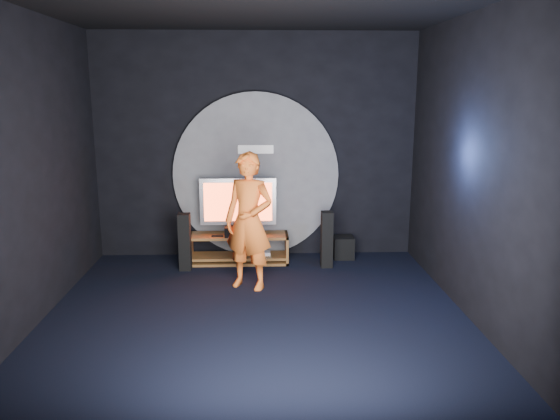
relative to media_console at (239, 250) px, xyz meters
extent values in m
plane|color=black|center=(0.27, -2.05, -0.19)|extent=(5.00, 5.00, 0.00)
cube|color=black|center=(0.27, 0.45, 1.56)|extent=(5.00, 0.04, 3.50)
cube|color=black|center=(0.27, -4.55, 1.56)|extent=(5.00, 0.04, 3.50)
cube|color=black|center=(-2.23, -2.05, 1.56)|extent=(0.04, 5.00, 3.50)
cube|color=black|center=(2.77, -2.05, 1.56)|extent=(0.04, 5.00, 3.50)
cube|color=black|center=(0.27, -2.05, 3.31)|extent=(5.00, 5.00, 0.01)
cylinder|color=#515156|center=(0.27, 0.39, 1.11)|extent=(2.60, 0.08, 2.60)
cube|color=white|center=(0.27, 0.34, 1.53)|extent=(0.55, 0.03, 0.13)
cube|color=brown|center=(-0.01, 0.00, 0.24)|extent=(1.53, 0.45, 0.04)
cube|color=brown|center=(-0.01, 0.00, -0.09)|extent=(1.48, 0.42, 0.04)
cube|color=brown|center=(-0.75, 0.00, 0.03)|extent=(0.04, 0.45, 0.45)
cube|color=brown|center=(0.74, 0.00, 0.03)|extent=(0.04, 0.45, 0.45)
cube|color=brown|center=(-0.01, 0.00, 0.07)|extent=(0.03, 0.40, 0.29)
cube|color=brown|center=(-0.01, 0.00, -0.17)|extent=(1.53, 0.45, 0.04)
cube|color=silver|center=(0.37, 0.00, -0.05)|extent=(0.22, 0.16, 0.05)
cube|color=#B4B4BB|center=(-0.01, 0.07, 0.28)|extent=(0.36, 0.22, 0.04)
cylinder|color=#B4B4BB|center=(-0.01, 0.07, 0.35)|extent=(0.07, 0.07, 0.10)
cube|color=#B4B4BB|center=(-0.01, 0.07, 0.76)|extent=(1.17, 0.06, 0.72)
cube|color=#FF4D23|center=(-0.01, 0.04, 0.76)|extent=(1.04, 0.01, 0.59)
cube|color=black|center=(-0.01, -0.15, 0.33)|extent=(0.40, 0.15, 0.15)
cube|color=black|center=(-0.32, -0.12, 0.27)|extent=(0.18, 0.05, 0.02)
cube|color=black|center=(-0.79, -0.31, 0.23)|extent=(0.17, 0.19, 0.85)
cube|color=black|center=(1.33, -0.26, 0.23)|extent=(0.17, 0.19, 0.85)
cube|color=black|center=(1.65, 0.17, -0.02)|extent=(0.32, 0.32, 0.35)
imported|color=orange|center=(0.18, -1.09, 0.73)|extent=(0.79, 0.68, 1.84)
camera|label=1|loc=(0.32, -8.12, 2.44)|focal=35.00mm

